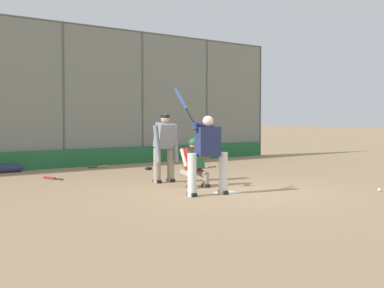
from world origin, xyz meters
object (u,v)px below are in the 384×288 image
(spare_bat_third_base_side, at_px, (51,178))
(equipment_bag_dugout_side, at_px, (2,169))
(baseball_loose, at_px, (379,190))
(batter_at_plate, at_px, (207,152))
(catcher_behind_plate, at_px, (195,162))
(spare_bat_by_padding, at_px, (203,168))
(spare_bat_near_backstop, at_px, (101,167))
(umpire_home, at_px, (165,146))
(fielding_glove_on_dirt, at_px, (149,168))

(spare_bat_third_base_side, height_order, equipment_bag_dugout_side, equipment_bag_dugout_side)
(baseball_loose, height_order, equipment_bag_dugout_side, equipment_bag_dugout_side)
(spare_bat_third_base_side, xyz_separation_m, baseball_loose, (-4.65, 7.00, 0.00))
(batter_at_plate, height_order, baseball_loose, batter_at_plate)
(catcher_behind_plate, height_order, spare_bat_third_base_side, catcher_behind_plate)
(spare_bat_by_padding, bearing_deg, batter_at_plate, 51.21)
(spare_bat_by_padding, height_order, baseball_loose, baseball_loose)
(spare_bat_near_backstop, bearing_deg, umpire_home, -111.77)
(spare_bat_third_base_side, bearing_deg, baseball_loose, -156.90)
(equipment_bag_dugout_side, bearing_deg, spare_bat_by_padding, 153.23)
(spare_bat_by_padding, distance_m, fielding_glove_on_dirt, 1.81)
(fielding_glove_on_dirt, bearing_deg, umpire_home, 61.99)
(catcher_behind_plate, distance_m, spare_bat_third_base_side, 4.28)
(equipment_bag_dugout_side, bearing_deg, fielding_glove_on_dirt, 152.86)
(batter_at_plate, relative_size, spare_bat_third_base_side, 2.75)
(batter_at_plate, xyz_separation_m, umpire_home, (-0.65, -2.39, 0.01))
(umpire_home, relative_size, spare_bat_near_backstop, 2.00)
(catcher_behind_plate, relative_size, equipment_bag_dugout_side, 0.90)
(spare_bat_by_padding, distance_m, equipment_bag_dugout_side, 6.26)
(spare_bat_near_backstop, height_order, spare_bat_third_base_side, same)
(fielding_glove_on_dirt, xyz_separation_m, equipment_bag_dugout_side, (3.96, -2.03, 0.07))
(catcher_behind_plate, distance_m, fielding_glove_on_dirt, 4.56)
(umpire_home, relative_size, baseball_loose, 23.64)
(batter_at_plate, distance_m, equipment_bag_dugout_side, 7.70)
(batter_at_plate, relative_size, spare_bat_by_padding, 2.63)
(equipment_bag_dugout_side, bearing_deg, spare_bat_third_base_side, 99.36)
(spare_bat_near_backstop, xyz_separation_m, spare_bat_third_base_side, (2.79, 2.14, 0.00))
(catcher_behind_plate, bearing_deg, spare_bat_third_base_side, -52.66)
(spare_bat_near_backstop, bearing_deg, batter_at_plate, -113.41)
(umpire_home, bearing_deg, spare_bat_by_padding, -139.71)
(fielding_glove_on_dirt, bearing_deg, spare_bat_by_padding, 154.13)
(spare_bat_third_base_side, bearing_deg, umpire_home, -153.81)
(catcher_behind_plate, xyz_separation_m, baseball_loose, (-2.70, 3.24, -0.57))
(spare_bat_near_backstop, distance_m, fielding_glove_on_dirt, 1.84)
(batter_at_plate, xyz_separation_m, fielding_glove_on_dirt, (-2.27, -5.44, -0.88))
(spare_bat_by_padding, height_order, equipment_bag_dugout_side, equipment_bag_dugout_side)
(spare_bat_third_base_side, bearing_deg, spare_bat_near_backstop, -62.90)
(baseball_loose, bearing_deg, umpire_home, -58.33)
(spare_bat_by_padding, xyz_separation_m, spare_bat_third_base_side, (5.17, -0.32, 0.00))
(umpire_home, xyz_separation_m, baseball_loose, (-2.73, 4.42, -0.91))
(batter_at_plate, height_order, spare_bat_third_base_side, batter_at_plate)
(catcher_behind_plate, bearing_deg, spare_bat_by_padding, -123.16)
(spare_bat_third_base_side, bearing_deg, catcher_behind_plate, -163.13)
(spare_bat_by_padding, xyz_separation_m, baseball_loose, (0.53, 6.68, 0.00))
(fielding_glove_on_dirt, relative_size, baseball_loose, 3.68)
(batter_at_plate, xyz_separation_m, spare_bat_near_backstop, (-1.51, -7.12, -0.90))
(spare_bat_by_padding, relative_size, fielding_glove_on_dirt, 3.20)
(catcher_behind_plate, distance_m, baseball_loose, 4.26)
(equipment_bag_dugout_side, bearing_deg, umpire_home, 114.68)
(spare_bat_near_backstop, bearing_deg, baseball_loose, -89.90)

